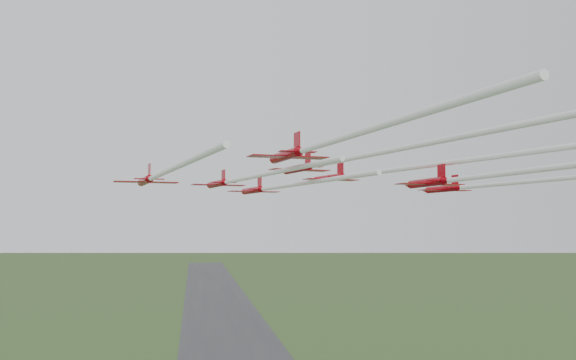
{
  "coord_description": "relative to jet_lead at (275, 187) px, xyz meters",
  "views": [
    {
      "loc": [
        -14.29,
        -103.74,
        44.39
      ],
      "look_at": [
        0.41,
        -4.22,
        51.36
      ],
      "focal_mm": 40.0,
      "sensor_mm": 36.0,
      "label": 1
    }
  ],
  "objects": [
    {
      "name": "jet_row3_left",
      "position": [
        -18.08,
        -34.55,
        -0.72
      ],
      "size": [
        13.02,
        46.4,
        2.48
      ],
      "rotation": [
        0.0,
        0.0,
        0.21
      ],
      "color": "#AC000C"
    },
    {
      "name": "jet_row4_left",
      "position": [
        -1.41,
        -46.79,
        1.59
      ],
      "size": [
        12.83,
        48.85,
        2.8
      ],
      "rotation": [
        0.0,
        0.0,
        0.18
      ],
      "color": "#AC000C"
    },
    {
      "name": "jet_row3_mid",
      "position": [
        5.51,
        -30.49,
        1.94
      ],
      "size": [
        18.85,
        61.09,
        2.73
      ],
      "rotation": [
        0.0,
        0.0,
        0.25
      ],
      "color": "#AC000C"
    },
    {
      "name": "jet_row2_left",
      "position": [
        -7.36,
        -15.83,
        0.19
      ],
      "size": [
        15.53,
        49.1,
        2.59
      ],
      "rotation": [
        0.0,
        0.0,
        0.25
      ],
      "color": "#AC000C"
    },
    {
      "name": "jet_row2_right",
      "position": [
        14.12,
        -16.41,
        1.56
      ],
      "size": [
        22.26,
        62.88,
        2.94
      ],
      "rotation": [
        0.0,
        0.0,
        0.3
      ],
      "color": "#AC000C"
    },
    {
      "name": "runway",
      "position": [
        0.34,
        193.5,
        -50.8
      ],
      "size": [
        38.0,
        900.0,
        0.04
      ],
      "primitive_type": "cube",
      "color": "#333335",
      "rests_on": "ground"
    },
    {
      "name": "jet_row4_right",
      "position": [
        19.31,
        -45.29,
        -0.93
      ],
      "size": [
        13.9,
        63.52,
        2.7
      ],
      "rotation": [
        0.0,
        0.0,
        0.16
      ],
      "color": "#AC000C"
    },
    {
      "name": "jet_lead",
      "position": [
        0.0,
        0.0,
        0.0
      ],
      "size": [
        16.66,
        52.08,
        2.9
      ],
      "rotation": [
        0.0,
        0.0,
        0.25
      ],
      "color": "#AC000C"
    },
    {
      "name": "jet_row3_right",
      "position": [
        29.08,
        -26.87,
        -0.74
      ],
      "size": [
        15.84,
        59.74,
        2.57
      ],
      "rotation": [
        0.0,
        0.0,
        0.21
      ],
      "color": "#AC000C"
    }
  ]
}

